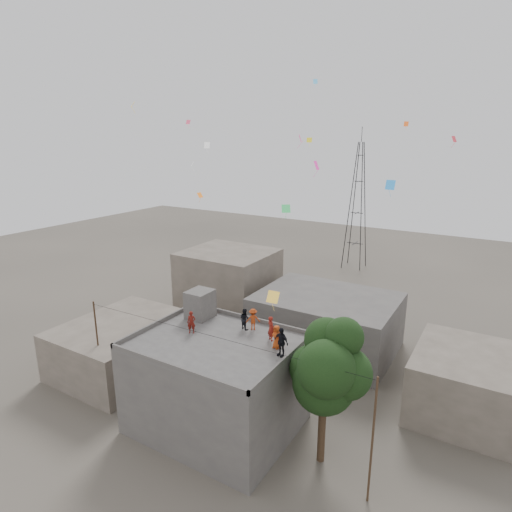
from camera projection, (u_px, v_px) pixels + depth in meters
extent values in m
plane|color=#48433B|center=(218.00, 424.00, 28.67)|extent=(140.00, 140.00, 0.00)
cube|color=#504D4B|center=(216.00, 385.00, 27.87)|extent=(10.00, 8.00, 6.00)
cube|color=#4E4C4A|center=(215.00, 342.00, 27.06)|extent=(10.00, 8.00, 0.10)
cube|color=#504D4B|center=(248.00, 318.00, 30.25)|extent=(10.00, 0.15, 0.30)
cube|color=#504D4B|center=(173.00, 367.00, 23.76)|extent=(10.00, 0.15, 0.30)
cube|color=#504D4B|center=(284.00, 360.00, 24.56)|extent=(0.15, 8.00, 0.30)
cube|color=#504D4B|center=(157.00, 323.00, 29.44)|extent=(0.15, 8.00, 0.30)
cube|color=#504D4B|center=(200.00, 304.00, 30.51)|extent=(1.60, 1.80, 2.00)
cube|color=#5D5449|center=(123.00, 346.00, 35.24)|extent=(8.00, 10.00, 4.00)
cube|color=#504D4B|center=(326.00, 322.00, 38.59)|extent=(12.00, 9.00, 5.00)
cube|color=#5D5449|center=(229.00, 283.00, 45.92)|extent=(9.00, 8.00, 7.00)
cube|color=#5D5449|center=(467.00, 384.00, 29.42)|extent=(7.00, 8.00, 4.40)
cylinder|color=black|center=(322.00, 431.00, 24.99)|extent=(0.44, 0.44, 4.00)
cylinder|color=black|center=(326.00, 407.00, 24.57)|extent=(0.64, 0.91, 2.14)
sphere|color=black|center=(324.00, 383.00, 24.13)|extent=(3.60, 3.60, 3.60)
sphere|color=black|center=(345.00, 373.00, 23.62)|extent=(3.00, 3.00, 3.00)
sphere|color=black|center=(313.00, 368.00, 24.88)|extent=(2.80, 2.80, 2.80)
sphere|color=black|center=(326.00, 369.00, 22.90)|extent=(3.20, 3.20, 3.20)
sphere|color=black|center=(327.00, 340.00, 24.43)|extent=(2.60, 2.60, 2.60)
sphere|color=black|center=(344.00, 337.00, 23.48)|extent=(2.20, 2.20, 2.20)
cylinder|color=black|center=(98.00, 349.00, 31.15)|extent=(0.12, 0.12, 7.40)
cylinder|color=black|center=(372.00, 442.00, 21.66)|extent=(0.12, 0.12, 7.40)
cylinder|color=black|center=(209.00, 335.00, 25.47)|extent=(20.00, 0.52, 0.02)
cylinder|color=black|center=(350.00, 207.00, 61.03)|extent=(1.27, 1.27, 18.01)
cylinder|color=black|center=(361.00, 208.00, 60.18)|extent=(1.27, 1.27, 18.01)
cylinder|color=black|center=(365.00, 206.00, 61.59)|extent=(1.27, 1.27, 18.01)
cylinder|color=black|center=(353.00, 205.00, 62.43)|extent=(1.27, 1.27, 18.01)
cube|color=black|center=(355.00, 243.00, 62.75)|extent=(2.36, 0.08, 0.08)
cube|color=black|center=(355.00, 243.00, 62.75)|extent=(0.08, 2.36, 0.08)
cube|color=black|center=(357.00, 213.00, 61.55)|extent=(1.81, 0.08, 0.08)
cube|color=black|center=(357.00, 213.00, 61.55)|extent=(0.08, 1.81, 0.08)
cube|color=black|center=(359.00, 181.00, 60.34)|extent=(1.26, 0.08, 0.08)
cube|color=black|center=(359.00, 181.00, 60.34)|extent=(0.08, 1.26, 0.08)
cube|color=black|center=(361.00, 155.00, 59.38)|extent=(0.82, 0.08, 0.08)
cube|color=black|center=(361.00, 155.00, 59.38)|extent=(0.08, 0.82, 0.08)
cylinder|color=black|center=(362.00, 134.00, 58.63)|extent=(0.08, 0.08, 2.00)
imported|color=maroon|center=(271.00, 328.00, 27.05)|extent=(0.71, 0.63, 1.62)
imported|color=#C04415|center=(277.00, 337.00, 26.05)|extent=(0.81, 0.63, 1.48)
imported|color=black|center=(245.00, 319.00, 28.69)|extent=(0.84, 0.75, 1.45)
imported|color=black|center=(281.00, 342.00, 25.08)|extent=(1.13, 0.69, 1.79)
imported|color=#A73913|center=(253.00, 319.00, 28.57)|extent=(1.11, 1.01, 1.49)
imported|color=maroon|center=(191.00, 322.00, 28.08)|extent=(0.65, 0.58, 1.50)
plane|color=orange|center=(200.00, 195.00, 35.97)|extent=(0.29, 0.51, 0.41)
plane|color=#F0257C|center=(300.00, 138.00, 31.87)|extent=(0.46, 0.60, 0.55)
plane|color=yellow|center=(309.00, 140.00, 35.03)|extent=(0.46, 0.37, 0.39)
plane|color=#237CCB|center=(390.00, 185.00, 25.81)|extent=(0.61, 0.25, 0.58)
plane|color=white|center=(207.00, 145.00, 34.61)|extent=(0.52, 0.18, 0.50)
plane|color=#F35B1B|center=(406.00, 124.00, 32.73)|extent=(0.31, 0.26, 0.37)
plane|color=green|center=(286.00, 209.00, 27.41)|extent=(0.60, 0.54, 0.49)
plane|color=#C82F3E|center=(454.00, 139.00, 27.22)|extent=(0.39, 0.45, 0.38)
plane|color=yellow|center=(133.00, 104.00, 25.52)|extent=(0.45, 0.45, 0.32)
plane|color=#4FB5EE|center=(315.00, 81.00, 34.96)|extent=(0.37, 0.11, 0.36)
plane|color=#FF5079|center=(188.00, 122.00, 33.77)|extent=(0.29, 0.40, 0.32)
plane|color=gold|center=(273.00, 297.00, 22.40)|extent=(0.67, 0.37, 0.55)
plane|color=white|center=(192.00, 164.00, 39.99)|extent=(0.48, 0.51, 0.41)
plane|color=#E32395|center=(316.00, 165.00, 27.13)|extent=(0.27, 0.61, 0.55)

